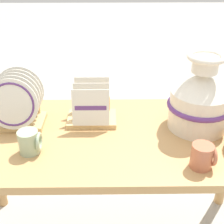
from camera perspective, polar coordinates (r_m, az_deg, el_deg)
display_table at (r=1.41m, az=0.00°, el=-6.97°), size 1.44×0.66×0.70m
ceramic_vase at (r=1.40m, az=15.80°, el=2.38°), size 0.28×0.28×0.34m
dish_rack_round_plates at (r=1.44m, az=-17.06°, el=1.24°), size 0.22×0.19×0.25m
dish_rack_square_plates at (r=1.43m, az=-3.73°, el=0.15°), size 0.22×0.17×0.19m
mug_sage_glaze at (r=1.27m, az=-14.77°, el=-5.31°), size 0.09×0.08×0.10m
mug_terracotta_glaze at (r=1.20m, az=16.30°, el=-7.75°), size 0.09×0.08×0.10m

